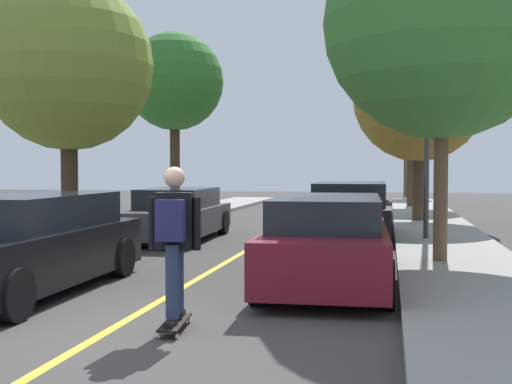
{
  "coord_description": "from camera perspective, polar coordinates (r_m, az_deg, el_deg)",
  "views": [
    {
      "loc": [
        3.0,
        -6.45,
        1.8
      ],
      "look_at": [
        0.1,
        7.48,
        1.24
      ],
      "focal_mm": 44.89,
      "sensor_mm": 36.0,
      "label": 1
    }
  ],
  "objects": [
    {
      "name": "streetlamp",
      "position": [
        15.46,
        15.01,
        7.78
      ],
      "size": [
        0.36,
        0.24,
        5.55
      ],
      "color": "#38383D",
      "rests_on": "sidewalk_right"
    },
    {
      "name": "street_tree_left_nearest",
      "position": [
        14.84,
        -16.39,
        10.69
      ],
      "size": [
        3.72,
        3.72,
        5.74
      ],
      "color": "#3D2D1E",
      "rests_on": "sidewalk_left"
    },
    {
      "name": "skateboarder",
      "position": [
        7.03,
        -7.33,
        -3.79
      ],
      "size": [
        0.59,
        0.71,
        1.7
      ],
      "color": "black",
      "rests_on": "skateboard"
    },
    {
      "name": "street_tree_right_nearest",
      "position": [
        12.05,
        16.29,
        14.5
      ],
      "size": [
        4.2,
        4.2,
        6.34
      ],
      "color": "brown",
      "rests_on": "sidewalk_right"
    },
    {
      "name": "street_tree_right_near",
      "position": [
        20.76,
        14.33,
        8.3
      ],
      "size": [
        4.11,
        4.11,
        5.95
      ],
      "color": "#3D2D1E",
      "rests_on": "sidewalk_right"
    },
    {
      "name": "street_tree_right_far",
      "position": [
        28.22,
        13.68,
        8.92
      ],
      "size": [
        3.97,
        3.97,
        6.98
      ],
      "color": "#3D2D1E",
      "rests_on": "sidewalk_right"
    },
    {
      "name": "street_tree_left_near",
      "position": [
        21.38,
        -7.27,
        9.68
      ],
      "size": [
        3.2,
        3.2,
        6.06
      ],
      "color": "#3D2D1E",
      "rests_on": "sidewalk_left"
    },
    {
      "name": "parked_car_left_nearest",
      "position": [
        9.74,
        -20.01,
        -4.41
      ],
      "size": [
        1.97,
        4.59,
        1.4
      ],
      "color": "black",
      "rests_on": "ground"
    },
    {
      "name": "skateboard",
      "position": [
        7.23,
        -7.23,
        -11.48
      ],
      "size": [
        0.32,
        0.86,
        0.1
      ],
      "color": "black",
      "rests_on": "ground"
    },
    {
      "name": "center_line",
      "position": [
        11.02,
        -4.24,
        -7.15
      ],
      "size": [
        0.12,
        39.2,
        0.01
      ],
      "primitive_type": "cube",
      "color": "gold",
      "rests_on": "ground"
    },
    {
      "name": "parked_car_right_nearest",
      "position": [
        9.74,
        6.42,
        -4.36
      ],
      "size": [
        1.97,
        4.47,
        1.35
      ],
      "color": "maroon",
      "rests_on": "ground"
    },
    {
      "name": "ground",
      "position": [
        7.34,
        -13.08,
        -12.02
      ],
      "size": [
        80.0,
        80.0,
        0.0
      ],
      "primitive_type": "plane",
      "color": "#3D3A38"
    },
    {
      "name": "parked_car_right_near",
      "position": [
        15.56,
        8.44,
        -1.81
      ],
      "size": [
        2.0,
        4.3,
        1.43
      ],
      "color": "black",
      "rests_on": "ground"
    },
    {
      "name": "street_tree_right_farthest",
      "position": [
        35.8,
        13.25,
        5.72
      ],
      "size": [
        2.8,
        2.8,
        5.3
      ],
      "color": "brown",
      "rests_on": "sidewalk_right"
    },
    {
      "name": "parked_car_left_near",
      "position": [
        15.93,
        -6.97,
        -2.01
      ],
      "size": [
        1.93,
        4.49,
        1.27
      ],
      "color": "#38383D",
      "rests_on": "ground"
    }
  ]
}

